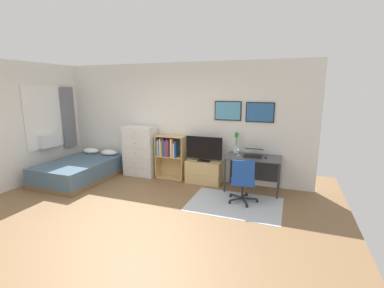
% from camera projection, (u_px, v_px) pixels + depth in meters
% --- Properties ---
extents(ground_plane, '(7.20, 7.20, 0.00)m').
position_uv_depth(ground_plane, '(122.00, 220.00, 4.44)').
color(ground_plane, brown).
extents(wall_back_with_posters, '(6.12, 0.09, 2.70)m').
position_uv_depth(wall_back_with_posters, '(180.00, 121.00, 6.39)').
color(wall_back_with_posters, silver).
rests_on(wall_back_with_posters, ground_plane).
extents(area_rug, '(1.70, 1.20, 0.01)m').
position_uv_depth(area_rug, '(235.00, 204.00, 5.03)').
color(area_rug, '#B2B7BC').
rests_on(area_rug, ground_plane).
extents(bed, '(1.29, 1.96, 0.58)m').
position_uv_depth(bed, '(81.00, 170.00, 6.38)').
color(bed, brown).
rests_on(bed, ground_plane).
extents(dresser, '(0.77, 0.46, 1.22)m').
position_uv_depth(dresser, '(140.00, 151.00, 6.61)').
color(dresser, silver).
rests_on(dresser, ground_plane).
extents(bookshelf, '(0.69, 0.30, 1.03)m').
position_uv_depth(bookshelf, '(169.00, 152.00, 6.40)').
color(bookshelf, tan).
rests_on(bookshelf, ground_plane).
extents(tv_stand, '(0.79, 0.41, 0.51)m').
position_uv_depth(tv_stand, '(204.00, 172.00, 6.14)').
color(tv_stand, tan).
rests_on(tv_stand, ground_plane).
extents(television, '(0.84, 0.16, 0.56)m').
position_uv_depth(television, '(204.00, 149.00, 6.01)').
color(television, black).
rests_on(television, tv_stand).
extents(desk, '(1.11, 0.63, 0.74)m').
position_uv_depth(desk, '(254.00, 162.00, 5.66)').
color(desk, '#4C4C4F').
rests_on(desk, ground_plane).
extents(office_chair, '(0.58, 0.58, 0.86)m').
position_uv_depth(office_chair, '(243.00, 180.00, 4.99)').
color(office_chair, '#232326').
rests_on(office_chair, ground_plane).
extents(laptop, '(0.38, 0.41, 0.17)m').
position_uv_depth(laptop, '(253.00, 153.00, 5.60)').
color(laptop, black).
rests_on(laptop, desk).
extents(computer_mouse, '(0.06, 0.10, 0.03)m').
position_uv_depth(computer_mouse, '(266.00, 157.00, 5.43)').
color(computer_mouse, '#262628').
rests_on(computer_mouse, desk).
extents(bamboo_vase, '(0.10, 0.10, 0.46)m').
position_uv_depth(bamboo_vase, '(236.00, 143.00, 5.84)').
color(bamboo_vase, silver).
rests_on(bamboo_vase, desk).
extents(wine_glass, '(0.07, 0.07, 0.18)m').
position_uv_depth(wine_glass, '(238.00, 149.00, 5.62)').
color(wine_glass, silver).
rests_on(wine_glass, desk).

